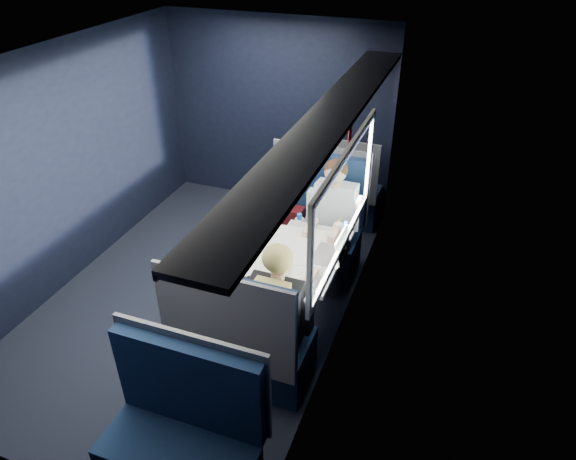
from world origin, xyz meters
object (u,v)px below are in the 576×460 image
(table, at_px, (302,260))
(seat_bay_near, at_px, (311,230))
(man, at_px, (332,218))
(seat_row_back, at_px, (183,442))
(laptop, at_px, (335,251))
(bottle_small, at_px, (345,233))
(seat_bay_far, at_px, (243,344))
(woman, at_px, (281,307))
(seat_row_front, at_px, (336,192))
(cup, at_px, (338,228))

(table, bearing_deg, seat_bay_near, 102.33)
(seat_bay_near, bearing_deg, man, -33.83)
(seat_row_back, distance_m, laptop, 1.93)
(seat_bay_near, distance_m, bottle_small, 0.86)
(seat_bay_far, relative_size, woman, 0.95)
(woman, relative_size, laptop, 3.87)
(bottle_small, bearing_deg, laptop, -93.22)
(seat_bay_near, relative_size, seat_row_front, 1.09)
(bottle_small, bearing_deg, cup, 123.42)
(seat_bay_far, relative_size, seat_row_front, 1.09)
(seat_bay_near, xyz_separation_m, seat_row_back, (0.01, -2.67, -0.01))
(man, bearing_deg, laptop, -71.98)
(table, xyz_separation_m, man, (0.07, 0.70, 0.06))
(seat_bay_far, distance_m, seat_row_front, 2.67)
(cup, bearing_deg, seat_bay_far, -106.18)
(seat_bay_near, relative_size, seat_bay_far, 1.00)
(table, distance_m, cup, 0.50)
(cup, bearing_deg, man, 116.96)
(seat_bay_near, distance_m, woman, 1.63)
(man, relative_size, laptop, 3.87)
(seat_row_front, bearing_deg, woman, -84.30)
(laptop, bearing_deg, seat_bay_far, -117.08)
(table, relative_size, laptop, 2.93)
(seat_row_front, distance_m, seat_row_back, 3.59)
(man, relative_size, bottle_small, 6.21)
(table, xyz_separation_m, laptop, (0.28, 0.04, 0.15))
(seat_row_front, relative_size, woman, 0.88)
(woman, height_order, cup, woman)
(laptop, relative_size, bottle_small, 1.60)
(man, height_order, woman, same)
(laptop, xyz_separation_m, bottle_small, (0.01, 0.25, 0.03))
(seat_bay_near, relative_size, woman, 0.95)
(seat_bay_far, distance_m, bottle_small, 1.33)
(woman, bearing_deg, bottle_small, 77.03)
(seat_bay_far, bearing_deg, seat_row_front, 90.00)
(laptop, height_order, cup, laptop)
(table, distance_m, seat_bay_far, 0.93)
(seat_bay_near, bearing_deg, bottle_small, -49.96)
(seat_row_front, height_order, man, man)
(table, relative_size, bottle_small, 4.70)
(seat_bay_near, xyz_separation_m, bottle_small, (0.49, -0.58, 0.41))
(seat_bay_far, height_order, seat_row_back, seat_bay_far)
(man, bearing_deg, cup, -63.04)
(seat_row_back, height_order, cup, seat_row_back)
(table, height_order, cup, cup)
(seat_row_back, bearing_deg, seat_bay_far, 90.00)
(seat_bay_far, bearing_deg, woman, 33.82)
(table, bearing_deg, bottle_small, 44.35)
(man, height_order, bottle_small, man)
(woman, bearing_deg, table, 95.45)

